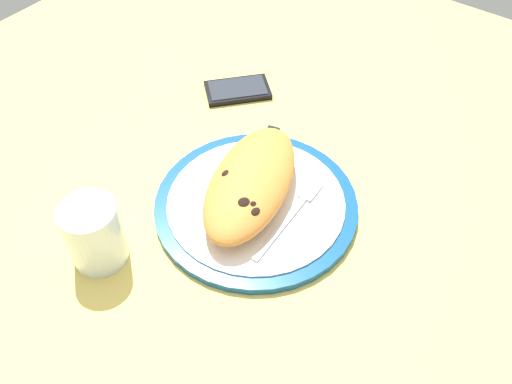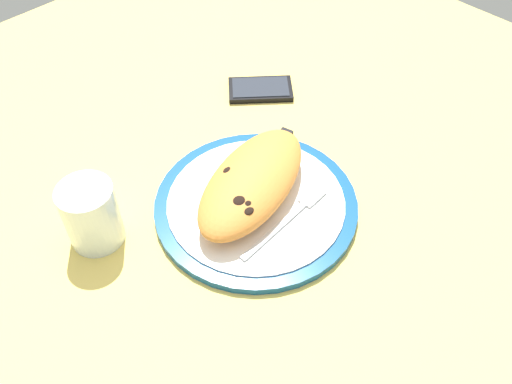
{
  "view_description": "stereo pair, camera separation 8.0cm",
  "coord_description": "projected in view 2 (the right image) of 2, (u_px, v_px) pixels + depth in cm",
  "views": [
    {
      "loc": [
        -42.75,
        -31.93,
        62.94
      ],
      "look_at": [
        0.0,
        0.0,
        3.55
      ],
      "focal_mm": 38.62,
      "sensor_mm": 36.0,
      "label": 1
    },
    {
      "loc": [
        -37.51,
        -37.94,
        62.94
      ],
      "look_at": [
        0.0,
        0.0,
        3.55
      ],
      "focal_mm": 38.62,
      "sensor_mm": 36.0,
      "label": 2
    }
  ],
  "objects": [
    {
      "name": "fork",
      "position": [
        291.0,
        216.0,
        0.79
      ],
      "size": [
        17.27,
        2.52,
        0.4
      ],
      "color": "silver",
      "rests_on": "plate"
    },
    {
      "name": "plate",
      "position": [
        256.0,
        205.0,
        0.82
      ],
      "size": [
        30.23,
        30.23,
        1.55
      ],
      "color": "navy",
      "rests_on": "ground_plane"
    },
    {
      "name": "smartphone",
      "position": [
        260.0,
        89.0,
        1.01
      ],
      "size": [
        13.17,
        12.76,
        1.16
      ],
      "color": "black",
      "rests_on": "ground_plane"
    },
    {
      "name": "ground_plane",
      "position": [
        256.0,
        214.0,
        0.84
      ],
      "size": [
        150.0,
        150.0,
        3.0
      ],
      "primitive_type": "cube",
      "color": "#EACC60"
    },
    {
      "name": "water_glass",
      "position": [
        92.0,
        218.0,
        0.76
      ],
      "size": [
        7.67,
        7.67,
        9.82
      ],
      "color": "silver",
      "rests_on": "ground_plane"
    },
    {
      "name": "knife",
      "position": [
        264.0,
        160.0,
        0.86
      ],
      "size": [
        22.08,
        7.36,
        1.2
      ],
      "color": "silver",
      "rests_on": "plate"
    },
    {
      "name": "calzone",
      "position": [
        252.0,
        182.0,
        0.8
      ],
      "size": [
        26.37,
        18.03,
        5.46
      ],
      "color": "orange",
      "rests_on": "plate"
    }
  ]
}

